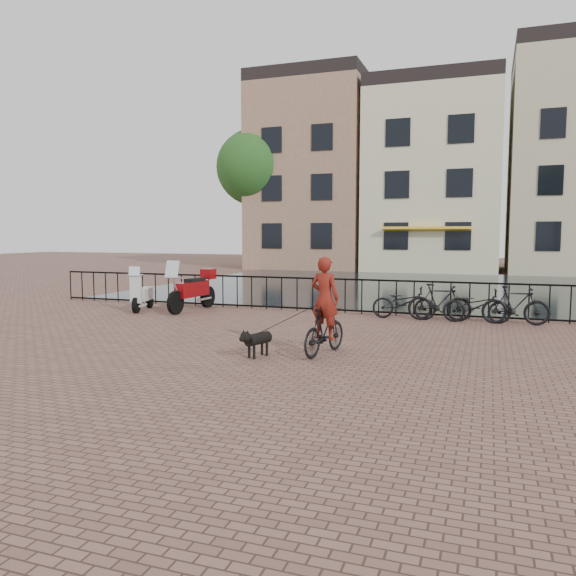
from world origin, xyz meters
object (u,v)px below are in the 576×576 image
(cyclist, at_px, (325,311))
(scooter, at_px, (143,287))
(motorcycle, at_px, (192,285))
(dog, at_px, (258,342))

(cyclist, height_order, scooter, cyclist)
(motorcycle, height_order, scooter, motorcycle)
(motorcycle, bearing_deg, dog, -45.36)
(cyclist, height_order, dog, cyclist)
(cyclist, relative_size, scooter, 1.41)
(dog, bearing_deg, cyclist, 46.82)
(cyclist, height_order, motorcycle, cyclist)
(dog, xyz_separation_m, motorcycle, (-4.36, 5.24, 0.52))
(dog, relative_size, motorcycle, 0.38)
(cyclist, distance_m, motorcycle, 7.18)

